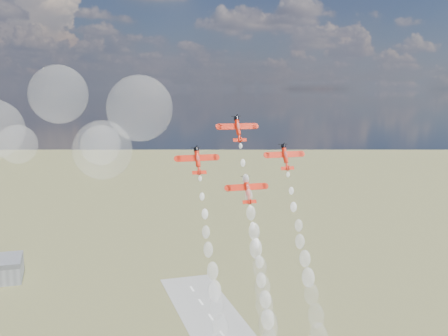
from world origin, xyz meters
name	(u,v)px	position (x,y,z in m)	size (l,w,h in m)	color
plane_lead	(238,128)	(-15.11, 4.51, 102.46)	(12.25, 6.24, 8.08)	red
plane_left	(198,160)	(-29.49, -0.08, 93.51)	(12.25, 6.24, 8.08)	red
plane_right	(285,157)	(-0.73, -0.08, 93.51)	(12.25, 6.24, 8.08)	red
plane_slot	(247,189)	(-15.11, -4.67, 84.55)	(12.25, 6.24, 8.08)	red
smoke_trail_lead	(262,284)	(-15.20, -17.56, 59.20)	(5.21, 27.92, 51.05)	white
smoke_trail_left	(219,326)	(-29.51, -22.27, 50.33)	(5.64, 28.09, 51.08)	white
smoke_trail_right	(315,313)	(-0.37, -22.20, 50.36)	(5.36, 27.50, 50.73)	white
drifted_smoke_cloud	(50,119)	(-71.66, 25.46, 105.39)	(74.40, 40.95, 38.50)	white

